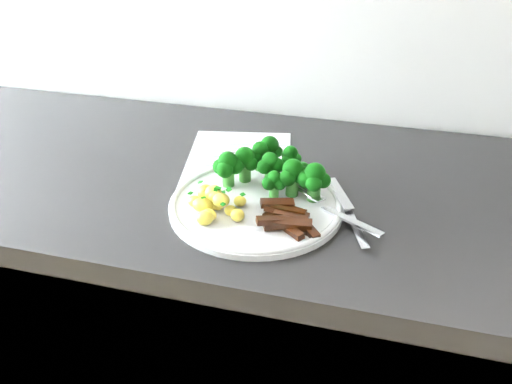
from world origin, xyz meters
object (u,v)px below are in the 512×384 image
recipe_paper (238,163)px  knife (351,219)px  beef_strips (287,218)px  fork (339,213)px  plate (256,204)px  broccoli (274,167)px  potatoes (213,202)px  counter (264,356)px

recipe_paper → knife: size_ratio=1.62×
beef_strips → fork: beef_strips is taller
recipe_paper → plate: size_ratio=1.09×
recipe_paper → broccoli: size_ratio=1.55×
broccoli → knife: (0.14, -0.06, -0.04)m
potatoes → plate: bearing=34.7°
recipe_paper → fork: (0.21, -0.15, 0.02)m
recipe_paper → plate: bearing=-63.0°
recipe_paper → beef_strips: beef_strips is taller
recipe_paper → potatoes: (0.01, -0.18, 0.02)m
plate → potatoes: bearing=-145.3°
recipe_paper → knife: knife is taller
broccoli → beef_strips: broccoli is taller
plate → knife: knife is taller
beef_strips → fork: (0.07, 0.04, -0.00)m
recipe_paper → broccoli: broccoli is taller
recipe_paper → plate: plate is taller
broccoli → plate: bearing=-106.2°
counter → fork: fork is taller
counter → recipe_paper: recipe_paper is taller
fork → counter: bearing=144.7°
recipe_paper → broccoli: (0.09, -0.09, 0.05)m
recipe_paper → counter: bearing=-37.6°
recipe_paper → potatoes: bearing=-85.7°
fork → knife: size_ratio=0.81×
plate → broccoli: broccoli is taller
recipe_paper → knife: 0.27m
potatoes → beef_strips: 0.12m
counter → plate: (0.01, -0.09, 0.45)m
potatoes → beef_strips: (0.12, -0.01, -0.01)m
beef_strips → knife: beef_strips is taller
plate → beef_strips: size_ratio=2.68×
potatoes → fork: size_ratio=0.66×
beef_strips → fork: bearing=28.0°
broccoli → knife: size_ratio=1.05×
beef_strips → potatoes: bearing=176.7°
plate → fork: bearing=-3.6°
broccoli → potatoes: size_ratio=1.99×
counter → plate: size_ratio=8.40×
potatoes → fork: potatoes is taller
recipe_paper → fork: fork is taller
counter → broccoli: size_ratio=11.89×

